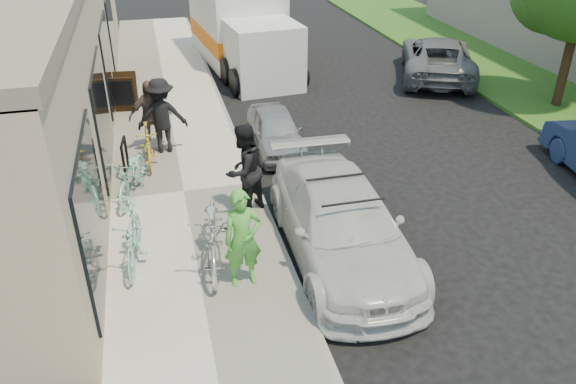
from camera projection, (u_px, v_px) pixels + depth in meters
ground at (313, 265)px, 9.89m from camera, size 120.00×120.00×0.00m
sidewalk at (184, 194)px, 11.97m from camera, size 3.00×34.00×0.15m
curb at (255, 186)px, 12.30m from camera, size 0.12×34.00×0.13m
storefront at (34, 48)px, 14.49m from camera, size 3.60×20.00×4.22m
bike_rack at (125, 155)px, 12.25m from camera, size 0.12×0.62×0.88m
sandwich_board at (125, 93)px, 15.76m from camera, size 0.71×0.72×1.05m
sedan_white at (341, 223)px, 9.84m from camera, size 2.03×4.75×1.40m
sedan_silver at (276, 131)px, 13.87m from camera, size 1.27×2.97×1.00m
moving_truck at (241, 25)px, 19.74m from camera, size 3.10×6.75×3.21m
far_car_gray at (437, 57)px, 18.85m from camera, size 3.98×5.34×1.35m
tandem_bike at (214, 232)px, 9.50m from camera, size 1.00×2.26×1.15m
woman_rider at (243, 239)px, 8.85m from camera, size 0.65×0.46×1.70m
man_standing at (244, 170)px, 10.76m from camera, size 1.13×1.11×1.84m
cruiser_bike_a at (133, 238)px, 9.48m from camera, size 0.65×1.71×1.00m
cruiser_bike_b at (132, 175)px, 11.52m from camera, size 1.09×1.97×0.98m
cruiser_bike_c at (148, 145)px, 12.85m from camera, size 0.45×1.54×0.92m
bystander_a at (162, 116)px, 13.25m from camera, size 1.20×0.72×1.81m
bystander_b at (150, 116)px, 13.29m from camera, size 1.10×0.65×1.75m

